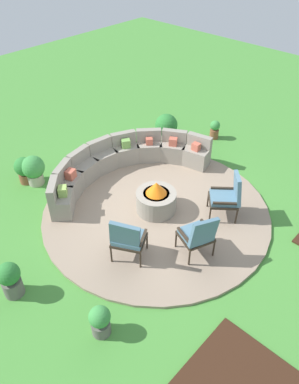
{
  "coord_description": "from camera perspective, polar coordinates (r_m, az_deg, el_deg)",
  "views": [
    {
      "loc": [
        -4.61,
        -4.11,
        5.54
      ],
      "look_at": [
        0.0,
        0.2,
        0.45
      ],
      "focal_mm": 34.49,
      "sensor_mm": 36.0,
      "label": 1
    }
  ],
  "objects": [
    {
      "name": "fire_pit",
      "position": [
        8.06,
        1.04,
        -1.13
      ],
      "size": [
        0.89,
        0.89,
        0.75
      ],
      "color": "gray",
      "rests_on": "patio_circle"
    },
    {
      "name": "potted_plant_0",
      "position": [
        6.19,
        -7.65,
        -19.1
      ],
      "size": [
        0.35,
        0.35,
        0.61
      ],
      "color": "#605B56",
      "rests_on": "ground_plane"
    },
    {
      "name": "potted_plant_2",
      "position": [
        6.95,
        -20.75,
        -12.45
      ],
      "size": [
        0.41,
        0.41,
        0.73
      ],
      "color": "#605B56",
      "rests_on": "ground_plane"
    },
    {
      "name": "patio_circle",
      "position": [
        8.28,
        1.01,
        -2.86
      ],
      "size": [
        5.03,
        5.03,
        0.06
      ],
      "primitive_type": "cylinder",
      "color": "gray",
      "rests_on": "ground_plane"
    },
    {
      "name": "ground_plane",
      "position": [
        8.3,
        1.01,
        -3.01
      ],
      "size": [
        24.0,
        24.0,
        0.0
      ],
      "primitive_type": "plane",
      "color": "#478C38"
    },
    {
      "name": "potted_plant_3",
      "position": [
        10.93,
        10.04,
        9.55
      ],
      "size": [
        0.28,
        0.28,
        0.55
      ],
      "color": "brown",
      "rests_on": "ground_plane"
    },
    {
      "name": "lounge_chair_front_left",
      "position": [
        6.86,
        -3.43,
        -7.08
      ],
      "size": [
        0.77,
        0.81,
        1.08
      ],
      "rotation": [
        0.0,
        0.0,
        5.22
      ],
      "color": "#2D2319",
      "rests_on": "patio_circle"
    },
    {
      "name": "potted_plant_4",
      "position": [
        9.43,
        -18.79,
        3.4
      ],
      "size": [
        0.46,
        0.46,
        0.68
      ],
      "color": "brown",
      "rests_on": "ground_plane"
    },
    {
      "name": "lounge_chair_front_right",
      "position": [
        7.0,
        7.56,
        -6.5
      ],
      "size": [
        0.74,
        0.74,
        1.03
      ],
      "rotation": [
        0.0,
        0.0,
        5.91
      ],
      "color": "#2D2319",
      "rests_on": "patio_circle"
    },
    {
      "name": "lounge_chair_back_left",
      "position": [
        7.94,
        12.07,
        -0.52
      ],
      "size": [
        0.81,
        0.85,
        1.08
      ],
      "rotation": [
        0.0,
        0.0,
        6.99
      ],
      "color": "#2D2319",
      "rests_on": "patio_circle"
    },
    {
      "name": "potted_plant_5",
      "position": [
        9.29,
        -17.49,
        3.38
      ],
      "size": [
        0.55,
        0.55,
        0.76
      ],
      "color": "#A89E8E",
      "rests_on": "ground_plane"
    },
    {
      "name": "curved_stone_bench",
      "position": [
        9.16,
        -4.18,
        4.52
      ],
      "size": [
        4.12,
        2.22,
        0.8
      ],
      "color": "gray",
      "rests_on": "patio_circle"
    },
    {
      "name": "potted_plant_1",
      "position": [
        10.45,
        2.6,
        9.92
      ],
      "size": [
        0.63,
        0.63,
        0.88
      ],
      "color": "#A89E8E",
      "rests_on": "ground_plane"
    }
  ]
}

